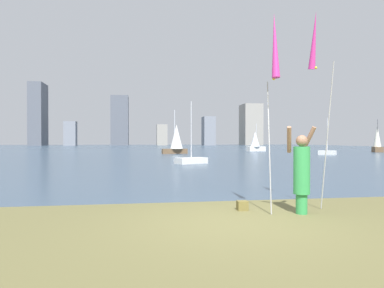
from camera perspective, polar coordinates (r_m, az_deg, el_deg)
name	(u,v)px	position (r m, az deg, el deg)	size (l,w,h in m)	color
ground	(152,150)	(56.91, -6.85, -1.00)	(120.00, 138.00, 0.12)	brown
person	(301,171)	(7.24, 18.01, -4.30)	(0.66, 0.48, 1.79)	green
kite_flag_left	(275,50)	(7.05, 13.80, 15.18)	(0.16, 0.54, 4.01)	#B2B2B7
kite_flag_right	(315,45)	(8.38, 20.00, 15.38)	(0.16, 0.99, 4.38)	#B2B2B7
bag	(242,206)	(7.41, 8.50, -10.25)	(0.22, 0.18, 0.20)	olive
sailboat_0	(176,139)	(38.48, -2.68, 0.92)	(2.98, 1.70, 4.98)	brown
sailboat_1	(377,141)	(49.88, 28.83, 0.52)	(1.64, 2.11, 4.23)	brown
sailboat_2	(255,142)	(48.48, 10.67, 0.38)	(2.79, 1.63, 3.91)	silver
sailboat_4	(191,160)	(21.96, -0.14, -2.73)	(2.25, 1.76, 4.06)	silver
sailboat_5	(327,152)	(38.28, 21.89, -1.31)	(1.81, 1.83, 3.91)	white
skyline_tower_0	(38,114)	(115.21, -24.57, 4.57)	(4.01, 7.89, 19.25)	#565B66
skyline_tower_1	(70,133)	(109.22, -19.86, 1.68)	(3.53, 3.07, 7.36)	gray
skyline_tower_2	(120,121)	(110.83, -12.11, 3.88)	(5.44, 5.19, 15.82)	#565B66
skyline_tower_3	(162,135)	(109.96, -5.11, 1.54)	(3.37, 3.64, 6.72)	gray
skyline_tower_4	(208,131)	(108.25, 2.80, 2.20)	(3.67, 5.30, 9.14)	gray
skyline_tower_5	(251,125)	(116.53, 9.91, 3.22)	(6.19, 7.58, 13.78)	gray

